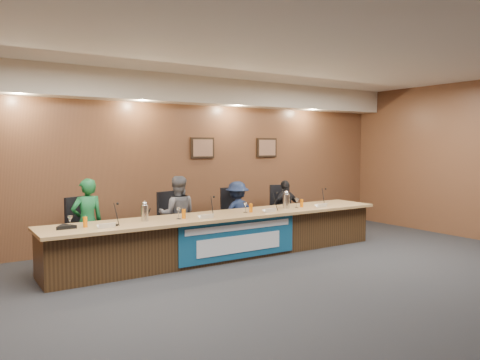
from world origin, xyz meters
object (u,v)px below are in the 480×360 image
object	(u,v)px
dais_body	(226,237)
panelist_b	(177,215)
office_chair_b	(175,225)
carafe_left	(145,213)
office_chair_a	(86,234)
banner	(240,239)
panelist_c	(237,213)
carafe_right	(286,201)
panelist_a	(87,222)
speakerphone	(65,227)
office_chair_c	(234,219)
office_chair_d	(283,214)
panelist_d	(286,209)

from	to	relation	value
dais_body	panelist_b	bearing A→B (deg)	128.66
office_chair_b	carafe_left	distance (m)	1.27
panelist_b	office_chair_a	size ratio (longest dim) A/B	2.85
banner	panelist_c	xyz separation A→B (m)	(0.68, 1.13, 0.23)
panelist_c	carafe_right	distance (m)	1.00
office_chair_a	banner	bearing A→B (deg)	-53.60
panelist_a	banner	bearing A→B (deg)	146.86
panelist_c	speakerphone	world-z (taller)	panelist_c
panelist_c	carafe_left	xyz separation A→B (m)	(-2.14, -0.72, 0.26)
panelist_b	office_chair_a	distance (m)	1.58
carafe_left	speakerphone	bearing A→B (deg)	-179.44
speakerphone	office_chair_c	bearing A→B (deg)	14.11
carafe_left	speakerphone	distance (m)	1.18
banner	office_chair_b	size ratio (longest dim) A/B	4.58
office_chair_b	panelist_a	bearing A→B (deg)	167.29
dais_body	panelist_a	bearing A→B (deg)	161.47
panelist_a	office_chair_c	world-z (taller)	panelist_a
dais_body	office_chair_c	world-z (taller)	dais_body
panelist_b	carafe_right	xyz separation A→B (m)	(1.83, -0.77, 0.19)
panelist_c	speakerphone	xyz separation A→B (m)	(-3.32, -0.73, 0.17)
office_chair_d	speakerphone	world-z (taller)	speakerphone
panelist_b	office_chair_c	bearing A→B (deg)	-151.45
panelist_a	carafe_right	distance (m)	3.49
dais_body	panelist_b	world-z (taller)	panelist_b
office_chair_a	panelist_b	bearing A→B (deg)	-27.32
dais_body	carafe_right	bearing A→B (deg)	-2.41
panelist_a	panelist_c	xyz separation A→B (m)	(2.82, 0.00, -0.09)
office_chair_b	office_chair_c	bearing A→B (deg)	-16.36
dais_body	office_chair_c	bearing A→B (deg)	50.24
panelist_b	office_chair_c	size ratio (longest dim) A/B	2.85
office_chair_a	office_chair_c	world-z (taller)	same
banner	carafe_right	bearing A→B (deg)	16.09
panelist_a	panelist_c	distance (m)	2.82
carafe_right	office_chair_d	bearing A→B (deg)	55.08
office_chair_b	panelist_d	bearing A→B (deg)	-18.71
panelist_b	speakerphone	world-z (taller)	panelist_b
dais_body	carafe_left	xyz separation A→B (m)	(-1.46, -0.00, 0.52)
office_chair_b	office_chair_a	bearing A→B (deg)	163.64
dais_body	office_chair_b	world-z (taller)	dais_body
panelist_d	office_chair_d	world-z (taller)	panelist_d
panelist_b	office_chair_c	distance (m)	1.27
speakerphone	office_chair_b	bearing A→B (deg)	22.00
carafe_left	office_chair_d	bearing A→B (deg)	13.88
dais_body	office_chair_d	xyz separation A→B (m)	(1.86, 0.82, 0.13)
banner	panelist_a	distance (m)	2.44
panelist_d	office_chair_a	xyz separation A→B (m)	(-4.00, 0.10, -0.12)
dais_body	panelist_a	distance (m)	2.28
dais_body	panelist_d	xyz separation A→B (m)	(1.86, 0.72, 0.25)
panelist_d	speakerphone	size ratio (longest dim) A/B	3.72
office_chair_b	panelist_b	bearing A→B (deg)	-106.36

